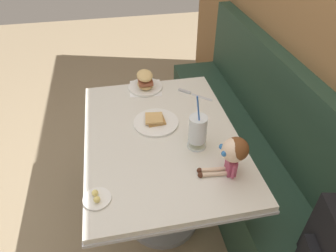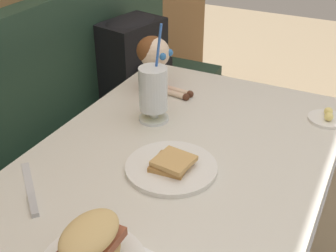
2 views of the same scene
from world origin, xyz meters
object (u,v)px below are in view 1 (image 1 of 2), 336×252
Objects in this scene: toast_plate at (156,122)px; seated_doll at (233,152)px; butter_knife at (189,93)px; milkshake_glass at (198,131)px; butter_saucer at (97,198)px; sandwich_plate at (145,82)px.

seated_doll is (0.43, 0.28, 0.12)m from toast_plate.
butter_knife is at bearing 135.39° from toast_plate.
milkshake_glass reaches higher than butter_knife.
butter_saucer reaches higher than butter_knife.
sandwich_plate is at bearing -163.39° from milkshake_glass.
toast_plate is at bearing -147.11° from seated_doll.
butter_knife is 0.84× the size of seated_doll.
milkshake_glass is 2.63× the size of butter_saucer.
seated_doll is at bearing 1.53° from butter_knife.
toast_plate is at bearing -142.19° from milkshake_glass.
milkshake_glass is at bearing 37.81° from toast_plate.
toast_plate reaches higher than butter_knife.
milkshake_glass is at bearing -153.16° from seated_doll.
sandwich_plate is at bearing -160.65° from seated_doll.
milkshake_glass reaches higher than toast_plate.
seated_doll is (0.80, 0.28, 0.08)m from sandwich_plate.
toast_plate reaches higher than butter_saucer.
seated_doll reaches higher than sandwich_plate.
milkshake_glass is 0.57m from butter_saucer.
sandwich_plate is 0.90m from butter_saucer.
butter_knife is (-0.73, 0.59, -0.00)m from butter_saucer.
butter_saucer is at bearing -20.95° from sandwich_plate.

